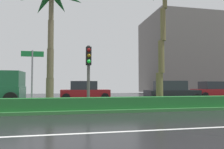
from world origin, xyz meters
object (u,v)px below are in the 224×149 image
object	(u,v)px
palm_tree_centre_left	(51,5)
street_name_sign	(32,71)
car_in_traffic_third	(213,90)
car_in_traffic_second	(171,92)
traffic_signal_median_right	(89,65)
car_in_traffic_leading	(85,91)

from	to	relation	value
palm_tree_centre_left	street_name_sign	xyz separation A→B (m)	(-0.79, -0.92, -3.81)
car_in_traffic_third	car_in_traffic_second	bearing A→B (deg)	-154.22
car_in_traffic_third	street_name_sign	bearing A→B (deg)	-154.40
palm_tree_centre_left	traffic_signal_median_right	distance (m)	4.14
car_in_traffic_second	palm_tree_centre_left	bearing A→B (deg)	-157.33
palm_tree_centre_left	car_in_traffic_third	world-z (taller)	palm_tree_centre_left
street_name_sign	car_in_traffic_leading	distance (m)	8.47
traffic_signal_median_right	palm_tree_centre_left	bearing A→B (deg)	152.94
palm_tree_centre_left	car_in_traffic_third	xyz separation A→B (m)	(15.45, 6.86, -5.06)
palm_tree_centre_left	car_in_traffic_second	distance (m)	11.24
car_in_traffic_second	car_in_traffic_third	distance (m)	6.87
traffic_signal_median_right	street_name_sign	distance (m)	2.86
palm_tree_centre_left	traffic_signal_median_right	world-z (taller)	palm_tree_centre_left
traffic_signal_median_right	street_name_sign	bearing A→B (deg)	177.60
car_in_traffic_leading	street_name_sign	bearing A→B (deg)	-112.27
palm_tree_centre_left	car_in_traffic_leading	world-z (taller)	palm_tree_centre_left
car_in_traffic_second	car_in_traffic_third	size ratio (longest dim) A/B	1.00
street_name_sign	car_in_traffic_second	size ratio (longest dim) A/B	0.70
car_in_traffic_leading	car_in_traffic_second	xyz separation A→B (m)	(6.88, -2.96, 0.00)
palm_tree_centre_left	car_in_traffic_second	world-z (taller)	palm_tree_centre_left
traffic_signal_median_right	car_in_traffic_third	bearing A→B (deg)	30.51
palm_tree_centre_left	traffic_signal_median_right	size ratio (longest dim) A/B	2.13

